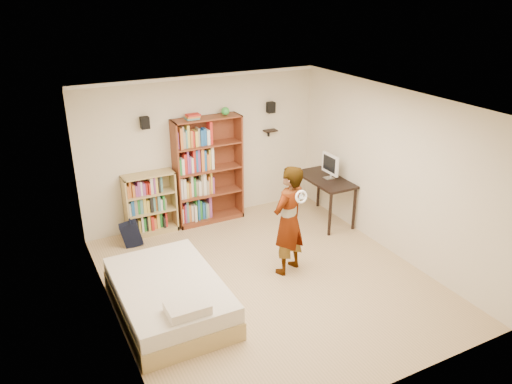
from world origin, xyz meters
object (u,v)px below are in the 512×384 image
tall_bookshelf (208,171)px  computer_desk (324,199)px  low_bookshelf (150,204)px  daybed (169,292)px  person (289,220)px

tall_bookshelf → computer_desk: bearing=-27.0°
tall_bookshelf → computer_desk: tall_bookshelf is taller
tall_bookshelf → low_bookshelf: 1.19m
tall_bookshelf → daybed: size_ratio=0.97×
low_bookshelf → computer_desk: bearing=-18.1°
daybed → person: bearing=5.0°
daybed → person: person is taller
low_bookshelf → person: person is taller
tall_bookshelf → computer_desk: size_ratio=1.61×
tall_bookshelf → low_bookshelf: bearing=179.2°
computer_desk → person: 2.02m
low_bookshelf → daybed: 2.46m
computer_desk → daybed: size_ratio=0.60×
computer_desk → daybed: bearing=-157.9°
low_bookshelf → daybed: size_ratio=0.55×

